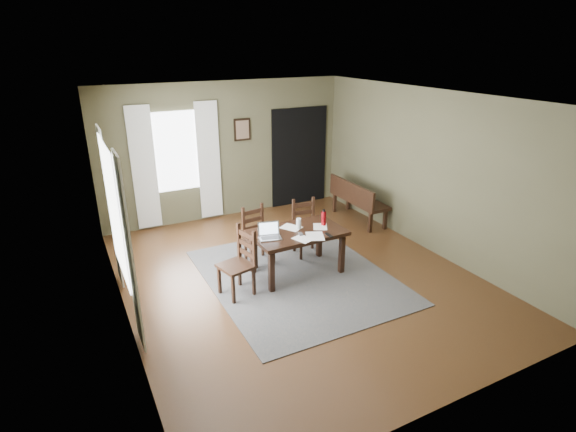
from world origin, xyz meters
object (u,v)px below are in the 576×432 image
chair_back_right (306,228)px  laptop (270,234)px  water_bottle (324,218)px  chair_back_left (257,235)px  dining_table (297,236)px  bench (356,198)px  chair_end (239,263)px

chair_back_right → laptop: chair_back_right is taller
water_bottle → chair_back_left: bearing=143.9°
chair_back_right → dining_table: bearing=-121.5°
chair_back_left → laptop: size_ratio=2.55×
bench → laptop: size_ratio=3.95×
water_bottle → dining_table: bearing=-177.7°
dining_table → chair_back_left: chair_back_left is taller
bench → water_bottle: size_ratio=5.59×
chair_end → chair_back_left: size_ratio=1.06×
chair_end → bench: (3.11, 1.55, 0.00)m
chair_end → chair_back_right: size_ratio=1.05×
bench → chair_back_left: bearing=106.7°
chair_back_right → laptop: size_ratio=2.56×
chair_end → water_bottle: 1.54m
laptop → water_bottle: bearing=15.6°
chair_back_right → water_bottle: water_bottle is taller
chair_end → water_bottle: size_ratio=3.81×
dining_table → laptop: bearing=-179.4°
chair_end → chair_back_right: bearing=102.1°
chair_back_right → bench: (1.62, 0.84, 0.03)m
chair_back_right → water_bottle: 0.64m
chair_end → water_bottle: (1.49, 0.18, 0.35)m
water_bottle → chair_back_right: bearing=91.4°
chair_back_left → chair_back_right: 0.85m
chair_back_left → chair_back_right: (0.84, -0.10, 0.00)m
dining_table → chair_back_right: size_ratio=1.51×
chair_end → laptop: 0.64m
dining_table → bench: bench is taller
chair_end → bench: bearing=103.0°
chair_end → chair_back_right: chair_end is taller
chair_back_left → bench: bearing=8.9°
dining_table → water_bottle: water_bottle is taller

